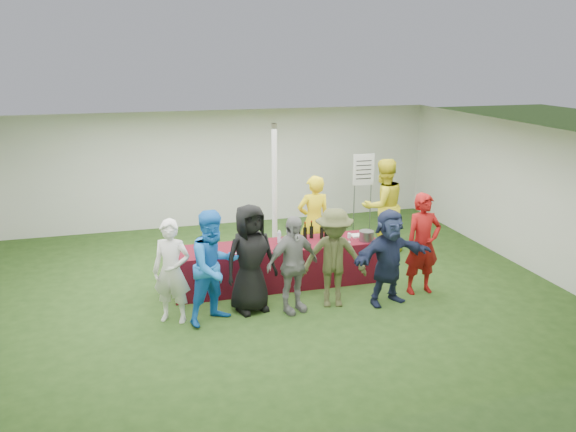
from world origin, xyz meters
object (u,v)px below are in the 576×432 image
object	(u,v)px
customer_2	(250,259)
customer_6	(423,244)
customer_0	(172,271)
customer_1	(214,267)
wine_list_sign	(363,176)
customer_5	(389,257)
staff_back	(383,206)
serving_table	(277,265)
customer_3	(292,265)
customer_4	(334,258)
staff_pourer	(314,221)
dump_bucket	(366,236)

from	to	relation	value
customer_2	customer_6	distance (m)	2.93
customer_0	customer_1	xyz separation A→B (m)	(0.62, -0.18, 0.07)
wine_list_sign	customer_5	bearing A→B (deg)	-106.50
staff_back	customer_5	bearing A→B (deg)	57.90
wine_list_sign	customer_1	size ratio (longest dim) A/B	1.03
serving_table	customer_3	distance (m)	1.16
staff_back	customer_4	size ratio (longest dim) A/B	1.19
customer_2	customer_5	xyz separation A→B (m)	(2.19, -0.33, -0.07)
customer_3	customer_4	xyz separation A→B (m)	(0.69, 0.03, 0.03)
staff_pourer	customer_4	xyz separation A→B (m)	(-0.25, -1.80, -0.07)
serving_table	staff_back	size ratio (longest dim) A/B	1.86
staff_pourer	customer_4	bearing A→B (deg)	80.67
customer_2	wine_list_sign	bearing A→B (deg)	30.98
customer_3	wine_list_sign	bearing A→B (deg)	35.19
staff_pourer	customer_2	world-z (taller)	staff_pourer
wine_list_sign	serving_table	bearing A→B (deg)	-136.91
wine_list_sign	staff_back	bearing A→B (deg)	-95.27
dump_bucket	customer_3	size ratio (longest dim) A/B	0.17
staff_pourer	customer_1	size ratio (longest dim) A/B	1.01
serving_table	wine_list_sign	world-z (taller)	wine_list_sign
staff_pourer	customer_6	size ratio (longest dim) A/B	1.02
customer_6	customer_4	bearing A→B (deg)	-177.94
customer_3	customer_5	world-z (taller)	customer_5
dump_bucket	customer_0	bearing A→B (deg)	-168.55
customer_2	customer_3	bearing A→B (deg)	-33.63
staff_pourer	staff_back	distance (m)	1.64
wine_list_sign	staff_back	size ratio (longest dim) A/B	0.93
customer_1	customer_4	bearing A→B (deg)	-26.48
customer_3	customer_4	world-z (taller)	customer_4
serving_table	customer_1	size ratio (longest dim) A/B	2.05
wine_list_sign	customer_1	bearing A→B (deg)	-137.46
customer_3	customer_6	distance (m)	2.32
dump_bucket	customer_1	xyz separation A→B (m)	(-2.82, -0.87, 0.04)
staff_back	customer_6	xyz separation A→B (m)	(-0.22, -2.08, -0.10)
staff_pourer	wine_list_sign	bearing A→B (deg)	-136.44
customer_4	customer_5	world-z (taller)	customer_4
customer_0	customer_4	size ratio (longest dim) A/B	0.99
staff_back	customer_4	distance (m)	2.86
customer_0	customer_5	bearing A→B (deg)	19.50
customer_1	customer_5	world-z (taller)	customer_1
dump_bucket	customer_1	world-z (taller)	customer_1
serving_table	customer_1	bearing A→B (deg)	-138.67
wine_list_sign	customer_5	xyz separation A→B (m)	(-1.08, -3.66, -0.52)
serving_table	customer_0	world-z (taller)	customer_0
serving_table	staff_pourer	xyz separation A→B (m)	(0.91, 0.74, 0.51)
customer_0	customer_1	world-z (taller)	customer_1
customer_2	customer_5	size ratio (longest dim) A/B	1.09
staff_back	customer_0	bearing A→B (deg)	15.43
customer_2	serving_table	bearing A→B (deg)	38.82
customer_3	customer_5	distance (m)	1.58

